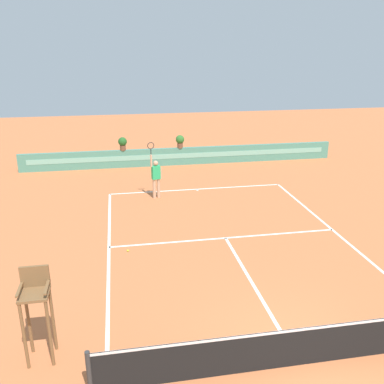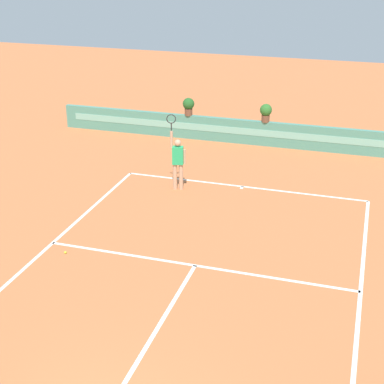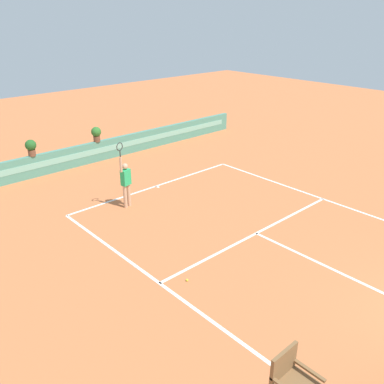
{
  "view_description": "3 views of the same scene",
  "coord_description": "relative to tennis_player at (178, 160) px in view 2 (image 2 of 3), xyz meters",
  "views": [
    {
      "loc": [
        -3.59,
        -6.75,
        6.5
      ],
      "look_at": [
        -0.81,
        8.72,
        1.0
      ],
      "focal_mm": 39.13,
      "sensor_mm": 36.0,
      "label": 1
    },
    {
      "loc": [
        3.8,
        -6.04,
        7.66
      ],
      "look_at": [
        -0.81,
        8.72,
        1.0
      ],
      "focal_mm": 54.67,
      "sensor_mm": 36.0,
      "label": 2
    },
    {
      "loc": [
        -9.67,
        -1.05,
        6.81
      ],
      "look_at": [
        -0.81,
        8.72,
        1.0
      ],
      "focal_mm": 38.38,
      "sensor_mm": 36.0,
      "label": 3
    }
  ],
  "objects": [
    {
      "name": "potted_plant_centre",
      "position": [
        1.9,
        5.35,
        0.36
      ],
      "size": [
        0.48,
        0.48,
        0.72
      ],
      "color": "brown",
      "rests_on": "back_wall_barrier"
    },
    {
      "name": "tennis_player",
      "position": [
        0.0,
        0.0,
        0.0
      ],
      "size": [
        0.61,
        0.3,
        2.58
      ],
      "color": "tan",
      "rests_on": "ground"
    },
    {
      "name": "tennis_ball_near_baseline",
      "position": [
        -1.46,
        -5.07,
        -1.02
      ],
      "size": [
        0.07,
        0.07,
        0.07
      ],
      "primitive_type": "sphere",
      "color": "#CCE033",
      "rests_on": "ground"
    },
    {
      "name": "potted_plant_left",
      "position": [
        -1.33,
        5.35,
        0.36
      ],
      "size": [
        0.48,
        0.48,
        0.72
      ],
      "color": "brown",
      "rests_on": "back_wall_barrier"
    },
    {
      "name": "court_lines",
      "position": [
        2.02,
        -4.32,
        -1.05
      ],
      "size": [
        8.32,
        11.94,
        0.01
      ],
      "color": "white",
      "rests_on": "ground"
    },
    {
      "name": "back_wall_barrier",
      "position": [
        2.02,
        5.35,
        -0.55
      ],
      "size": [
        18.0,
        0.21,
        1.0
      ],
      "color": "#4C8E7A",
      "rests_on": "ground"
    },
    {
      "name": "ground_plane",
      "position": [
        2.02,
        -5.04,
        -1.05
      ],
      "size": [
        60.0,
        60.0,
        0.0
      ],
      "primitive_type": "plane",
      "color": "#C66B3D"
    }
  ]
}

